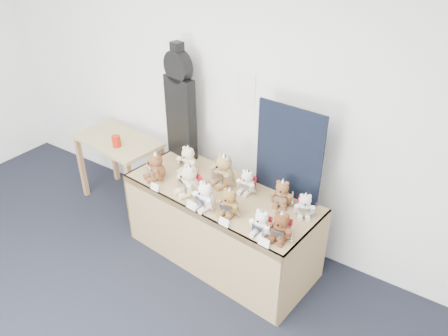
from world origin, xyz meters
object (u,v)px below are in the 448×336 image
Objects in this scene: teddy_front_left at (189,181)px; teddy_back_centre_right at (247,182)px; red_cup at (116,141)px; teddy_front_far_left at (156,167)px; teddy_front_end at (281,227)px; side_table at (119,150)px; teddy_front_far_right at (261,223)px; teddy_back_end at (305,206)px; teddy_back_left at (188,160)px; teddy_front_right at (229,203)px; teddy_back_centre_left at (223,171)px; guitar_case at (180,103)px; teddy_front_centre at (205,196)px; teddy_back_right at (282,194)px; display_table at (216,210)px.

teddy_front_left is 1.31× the size of teddy_back_centre_right.
teddy_front_far_left is at bearing -14.49° from red_cup.
teddy_front_end is at bearing 18.63° from teddy_front_left.
side_table is at bearing -173.51° from teddy_front_far_left.
teddy_back_end is at bearing 68.36° from teddy_front_far_right.
side_table is at bearing 152.53° from teddy_back_end.
teddy_back_left is at bearing 85.75° from teddy_front_far_left.
teddy_back_centre_left reaches higher than teddy_front_right.
teddy_back_left is (-0.24, 0.29, -0.01)m from teddy_front_left.
red_cup is at bearing -141.69° from guitar_case.
teddy_back_centre_right is at bearing 61.03° from teddy_front_left.
guitar_case reaches higher than teddy_front_centre.
guitar_case is at bearing 155.22° from teddy_back_right.
guitar_case is at bearing 144.36° from teddy_back_end.
teddy_front_left is at bearing -143.05° from teddy_back_centre_right.
teddy_back_left is (-1.17, 0.39, 0.00)m from teddy_front_end.
teddy_front_end is (0.15, 0.03, 0.01)m from teddy_front_far_right.
teddy_back_centre_right is (-0.38, 0.42, -0.00)m from teddy_front_far_right.
teddy_front_centre reaches higher than teddy_back_right.
teddy_front_far_left reaches higher than teddy_front_end.
teddy_front_centre reaches higher than teddy_front_right.
teddy_front_end is 0.80× the size of teddy_back_centre_left.
teddy_back_left reaches higher than red_cup.
side_table is 2.04m from teddy_front_far_right.
teddy_back_centre_left is at bearing -7.44° from guitar_case.
teddy_back_centre_right is at bearing 74.77° from teddy_front_centre.
guitar_case is at bearing 154.27° from display_table.
teddy_back_centre_right is (0.17, 0.39, -0.01)m from teddy_front_centre.
teddy_front_right is 0.77m from teddy_back_left.
display_table is at bearing 49.58° from teddy_front_left.
red_cup is at bearing -177.77° from teddy_back_left.
teddy_front_end is at bearing -11.50° from guitar_case.
teddy_back_centre_right is (1.60, -0.02, 0.18)m from side_table.
teddy_front_far_left is at bearing 177.32° from teddy_front_centre.
teddy_back_centre_right is at bearing -1.85° from guitar_case.
teddy_front_right reaches higher than teddy_back_centre_right.
teddy_back_centre_left is at bearing 3.88° from red_cup.
teddy_front_left is at bearing -104.55° from teddy_back_centre_left.
teddy_front_end is at bearing -9.69° from display_table.
teddy_front_end is at bearing -4.74° from side_table.
teddy_back_centre_left is (0.64, -0.22, -0.42)m from guitar_case.
teddy_front_far_left is at bearing -140.32° from teddy_back_centre_left.
side_table reaches higher than display_table.
guitar_case is at bearing 133.84° from teddy_back_left.
red_cup is 1.55m from teddy_front_right.
teddy_front_centre is 1.02× the size of teddy_front_end.
guitar_case reaches higher than teddy_front_right.
teddy_front_end is 0.44m from teddy_back_right.
teddy_front_right is (0.45, -0.05, -0.02)m from teddy_front_left.
teddy_back_left reaches higher than side_table.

